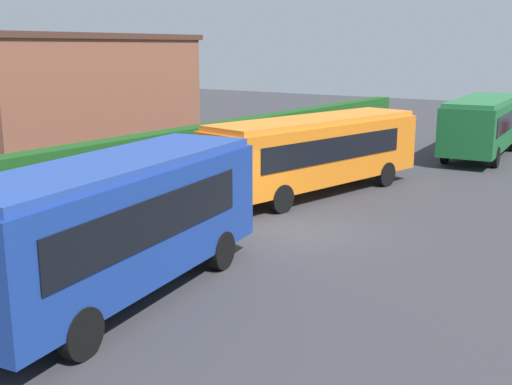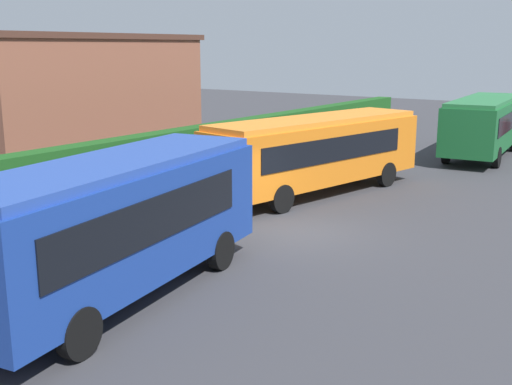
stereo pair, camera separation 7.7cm
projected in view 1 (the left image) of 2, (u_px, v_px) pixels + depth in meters
The scene contains 6 objects.
ground_plane at pixel (298, 232), 19.61m from camera, with size 101.55×101.55×0.00m, color #38383D.
bus_blue at pixel (118, 220), 14.07m from camera, with size 8.94×3.80×3.21m.
bus_orange at pixel (316, 150), 24.35m from camera, with size 10.26×4.42×2.97m.
bus_green at pixel (483, 123), 32.50m from camera, with size 9.28×3.37×3.03m.
hedge_row at pixel (66, 168), 25.44m from camera, with size 62.77×1.06×1.68m, color #1A4D1A.
depot_building at pixel (78, 93), 34.11m from camera, with size 13.93×6.05×6.26m.
Camera 1 is at (-16.25, -9.62, 5.60)m, focal length 44.44 mm.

